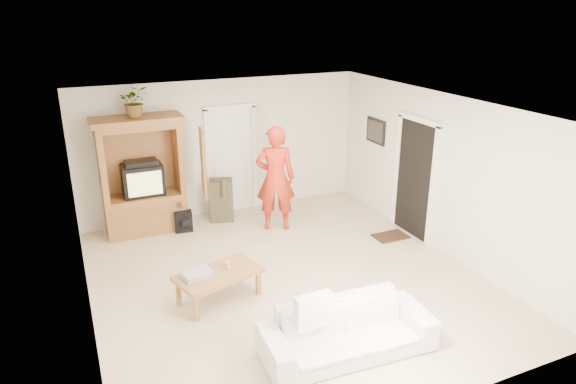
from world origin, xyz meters
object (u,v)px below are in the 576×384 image
armoire (144,183)px  coffee_table (218,276)px  man (275,178)px  sofa (347,330)px

armoire → coffee_table: bearing=-80.0°
armoire → man: 2.33m
armoire → coffee_table: armoire is taller
man → sofa: man is taller
armoire → sofa: size_ratio=1.03×
sofa → man: bearing=83.7°
man → coffee_table: (-1.67, -1.94, -0.59)m
man → sofa: bearing=101.2°
man → coffee_table: size_ratio=1.51×
coffee_table → armoire: bearing=83.9°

